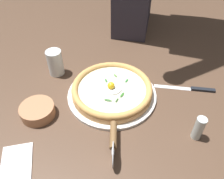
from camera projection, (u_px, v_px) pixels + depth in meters
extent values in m
cube|color=brown|center=(119.00, 103.00, 0.88)|extent=(2.40, 2.40, 0.03)
cylinder|color=white|center=(112.00, 94.00, 0.89)|extent=(0.34, 0.34, 0.01)
cylinder|color=tan|center=(112.00, 91.00, 0.88)|extent=(0.30, 0.30, 0.02)
torus|color=#DEA459|center=(112.00, 88.00, 0.86)|extent=(0.30, 0.30, 0.02)
cylinder|color=#ECE7C6|center=(112.00, 89.00, 0.87)|extent=(0.26, 0.26, 0.00)
ellipsoid|color=white|center=(112.00, 88.00, 0.86)|extent=(0.08, 0.07, 0.01)
sphere|color=yellow|center=(111.00, 86.00, 0.85)|extent=(0.03, 0.03, 0.03)
ellipsoid|color=#487C40|center=(108.00, 100.00, 0.82)|extent=(0.03, 0.02, 0.01)
ellipsoid|color=#3A7D3E|center=(106.00, 80.00, 0.89)|extent=(0.01, 0.03, 0.01)
ellipsoid|color=#3F8F48|center=(127.00, 80.00, 0.89)|extent=(0.02, 0.02, 0.00)
ellipsoid|color=#629F4A|center=(116.00, 75.00, 0.91)|extent=(0.02, 0.02, 0.01)
ellipsoid|color=#35782C|center=(122.00, 95.00, 0.84)|extent=(0.02, 0.03, 0.01)
ellipsoid|color=#37602E|center=(117.00, 100.00, 0.82)|extent=(0.02, 0.02, 0.00)
cylinder|color=#B47952|center=(38.00, 111.00, 0.81)|extent=(0.12, 0.12, 0.04)
cylinder|color=silver|center=(113.00, 155.00, 0.66)|extent=(0.01, 0.08, 0.08)
cylinder|color=silver|center=(113.00, 152.00, 0.67)|extent=(0.01, 0.02, 0.01)
cylinder|color=brown|center=(113.00, 135.00, 0.71)|extent=(0.04, 0.10, 0.02)
cube|color=silver|center=(172.00, 87.00, 0.92)|extent=(0.15, 0.06, 0.00)
cube|color=black|center=(203.00, 90.00, 0.91)|extent=(0.09, 0.04, 0.01)
cylinder|color=silver|center=(55.00, 63.00, 0.95)|extent=(0.06, 0.06, 0.11)
cylinder|color=white|center=(57.00, 69.00, 0.98)|extent=(0.06, 0.06, 0.04)
cube|color=white|center=(16.00, 165.00, 0.68)|extent=(0.10, 0.15, 0.01)
cylinder|color=silver|center=(199.00, 128.00, 0.72)|extent=(0.03, 0.03, 0.09)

